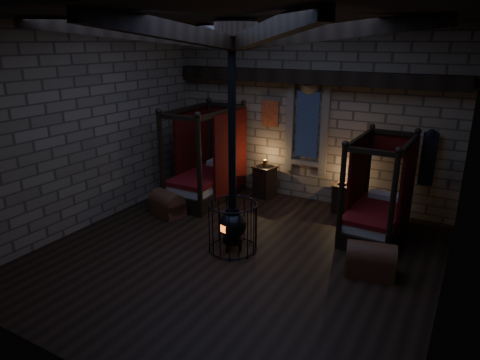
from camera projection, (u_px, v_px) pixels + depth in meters
The scene contains 8 objects.
room at pixel (239, 48), 7.00m from camera, with size 7.02×7.02×4.29m.
bed_left at pixel (207, 177), 10.82m from camera, with size 1.21×2.23×2.31m.
bed_right at pixel (377, 212), 8.79m from camera, with size 1.09×1.99×2.05m.
trunk_left at pixel (167, 204), 9.86m from camera, with size 0.90×0.71×0.58m.
trunk_right at pixel (370, 260), 7.36m from camera, with size 0.91×0.69×0.60m.
nightstand_left at pixel (265, 181), 10.96m from camera, with size 0.60×0.59×0.99m.
nightstand_right at pixel (341, 198), 10.02m from camera, with size 0.45×0.44×0.73m.
stove at pixel (233, 221), 8.11m from camera, with size 0.94×0.94×4.05m.
Camera 1 is at (3.62, -6.28, 3.89)m, focal length 32.00 mm.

